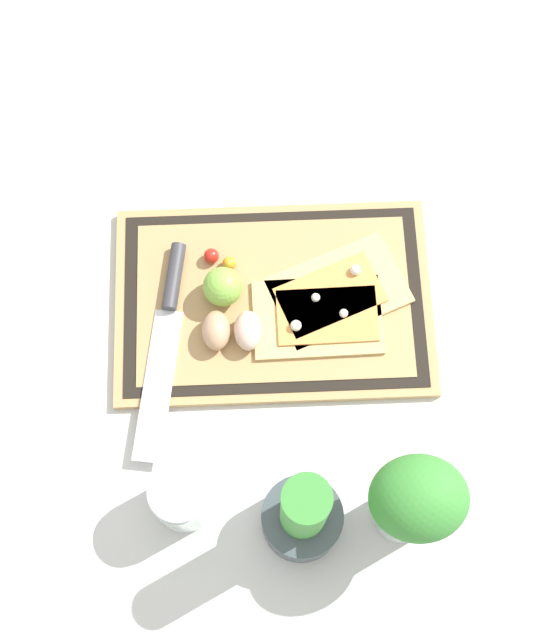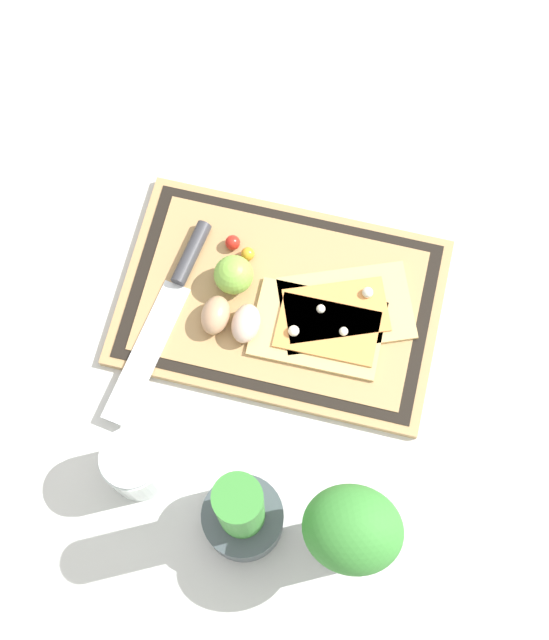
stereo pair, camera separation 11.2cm
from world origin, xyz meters
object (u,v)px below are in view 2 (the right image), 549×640
cherry_tomato_yellow (248,254)px  sauce_jar (136,466)px  pizza_slice_near (344,308)px  cherry_tomato_red (233,243)px  egg_pink (246,323)px  pizza_slice_far (320,329)px  egg_brown (215,315)px  knife (176,287)px  lime (234,275)px  herb_glass (350,533)px  herb_pot (242,515)px

cherry_tomato_yellow → sauce_jar: bearing=78.7°
pizza_slice_near → cherry_tomato_red: size_ratio=9.79×
egg_pink → cherry_tomato_red: size_ratio=2.60×
pizza_slice_far → sauce_jar: 0.32m
egg_brown → cherry_tomato_yellow: size_ratio=2.89×
knife → cherry_tomato_yellow: (-0.09, -0.07, 0.00)m
pizza_slice_near → pizza_slice_far: bearing=55.2°
pizza_slice_far → sauce_jar: sauce_jar is taller
pizza_slice_far → lime: size_ratio=3.26×
sauce_jar → herb_glass: 0.30m
pizza_slice_far → egg_brown: size_ratio=3.21×
herb_glass → pizza_slice_far: bearing=-71.3°
egg_brown → cherry_tomato_yellow: 0.11m
pizza_slice_near → egg_pink: (0.13, 0.06, 0.01)m
lime → cherry_tomato_red: bearing=-73.6°
pizza_slice_near → sauce_jar: 0.37m
pizza_slice_near → egg_brown: egg_brown is taller
herb_pot → sauce_jar: bearing=-12.2°
herb_pot → egg_pink: bearing=-76.6°
cherry_tomato_red → herb_pot: (-0.11, 0.38, 0.06)m
egg_brown → lime: size_ratio=1.02×
egg_pink → herb_glass: (-0.20, 0.26, 0.09)m
egg_pink → sauce_jar: (0.09, 0.23, 0.01)m
lime → cherry_tomato_yellow: lime is taller
pizza_slice_far → knife: (0.22, -0.01, 0.00)m
lime → cherry_tomato_red: size_ratio=2.56×
herb_pot → herb_glass: 0.14m
egg_pink → cherry_tomato_yellow: (0.02, -0.11, -0.01)m
pizza_slice_far → egg_pink: egg_pink is taller
lime → herb_glass: bearing=125.6°
egg_brown → herb_pot: (-0.11, 0.27, 0.05)m
egg_pink → pizza_slice_far: bearing=-168.2°
pizza_slice_near → herb_glass: (-0.07, 0.32, 0.11)m
pizza_slice_near → lime: 0.17m
pizza_slice_far → cherry_tomato_yellow: 0.15m
pizza_slice_near → pizza_slice_far: (0.03, 0.04, 0.00)m
egg_pink → herb_pot: 0.28m
egg_brown → sauce_jar: 0.24m
egg_pink → sauce_jar: sauce_jar is taller
herb_glass → egg_brown: bearing=-47.1°
egg_brown → pizza_slice_far: bearing=-172.5°
egg_pink → cherry_tomato_yellow: bearing=-77.2°
egg_pink → cherry_tomato_red: egg_pink is taller
cherry_tomato_yellow → herb_glass: size_ratio=0.09×
knife → herb_pot: size_ratio=1.31×
herb_glass → knife: bearing=-43.3°
pizza_slice_far → cherry_tomato_red: pizza_slice_far is taller
lime → herb_glass: 0.41m
cherry_tomato_red → sauce_jar: bearing=83.2°
knife → sauce_jar: (-0.02, 0.26, 0.02)m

